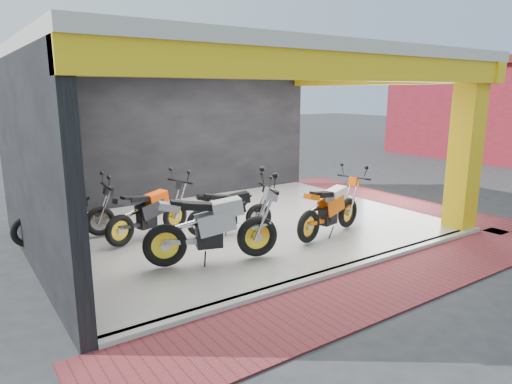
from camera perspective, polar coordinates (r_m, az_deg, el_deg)
ground at (r=8.50m, az=5.77°, el=-7.86°), size 80.00×80.00×0.00m
showroom_floor at (r=10.00m, az=-1.67°, el=-4.34°), size 8.00×6.00×0.10m
showroom_ceiling at (r=9.60m, az=-1.81°, el=16.40°), size 8.40×6.40×0.20m
back_wall at (r=12.35m, az=-9.63°, el=6.77°), size 8.20×0.20×3.50m
left_wall at (r=8.20m, az=-26.57°, el=2.79°), size 0.20×6.20×3.50m
corner_column at (r=10.46m, az=24.70°, el=4.79°), size 0.50×0.50×3.50m
header_beam_front at (r=7.25m, az=11.65°, el=15.05°), size 8.40×0.30×0.40m
header_beam_right at (r=12.22m, az=14.64°, el=13.77°), size 0.30×6.40×0.40m
floor_kerb at (r=7.79m, az=10.70°, el=-9.57°), size 8.00×0.20×0.10m
paver_front at (r=7.32m, az=15.10°, el=-11.56°), size 9.00×1.40×0.03m
paver_right at (r=13.16m, az=16.15°, el=-0.87°), size 1.40×7.00×0.03m
moto_hero at (r=9.74m, az=11.46°, el=-0.79°), size 2.25×1.23×1.30m
moto_row_a at (r=7.82m, az=0.15°, el=-3.11°), size 2.59×1.58×1.49m
moto_row_b at (r=9.37m, az=0.33°, el=-1.53°), size 2.00×1.16×1.15m
moto_row_c at (r=9.50m, az=-10.16°, el=-1.25°), size 2.16×1.26×1.24m
moto_row_d at (r=9.51m, az=-19.03°, el=-1.80°), size 2.03×0.85×1.22m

